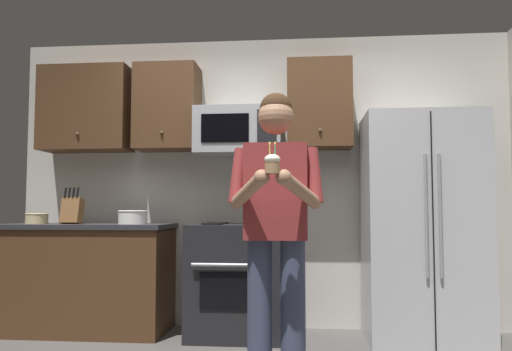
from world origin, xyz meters
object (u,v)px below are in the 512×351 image
Objects in this scene: refrigerator at (422,227)px; knife_block at (72,210)px; bowl_small_colored at (37,218)px; person at (276,217)px; microwave at (239,131)px; oven_range at (236,280)px; bowl_large_white at (133,217)px; cupcake at (272,163)px.

refrigerator is 5.63× the size of knife_block.
bowl_small_colored is 2.44m from person.
oven_range is at bearing -90.02° from microwave.
bowl_large_white is at bearing -174.48° from microwave.
person reaches higher than cupcake.
knife_block is at bearing -173.20° from bowl_large_white.
bowl_large_white is 1.76m from person.
knife_block is (-1.42, -0.03, 0.57)m from oven_range.
person is (1.81, -1.12, -0.04)m from knife_block.
refrigerator is at bearing -6.03° from microwave.
bowl_large_white is 1.44× the size of cupcake.
refrigerator is 2.92m from knife_block.
microwave is at bearing 107.24° from person.
oven_range is at bearing 178.50° from refrigerator.
oven_range is 1.74m from cupcake.
refrigerator is 7.20× the size of bowl_large_white.
refrigerator reaches higher than bowl_small_colored.
microwave is 1.58m from knife_block.
bowl_small_colored is (-1.75, 0.00, 0.51)m from oven_range.
refrigerator is (1.50, -0.16, -0.82)m from microwave.
cupcake is at bearing -90.00° from person.
bowl_small_colored reaches higher than oven_range.
oven_range is 1.53m from knife_block.
knife_block is 1.84× the size of cupcake.
knife_block reaches higher than bowl_large_white.
microwave reaches higher than bowl_small_colored.
bowl_small_colored is (-0.85, -0.03, -0.01)m from bowl_large_white.
refrigerator reaches higher than person.
bowl_small_colored is at bearing 174.22° from knife_block.
microwave is at bearing 103.85° from cupcake.
cupcake is (-0.00, -0.33, 0.30)m from person.
person is at bearing -71.10° from oven_range.
oven_range is 2.91× the size of knife_block.
person is at bearing -31.78° from knife_block.
person is 0.44m from cupcake.
microwave is at bearing 5.52° from bowl_large_white.
cupcake is at bearing -127.45° from refrigerator.
knife_block is 1.64× the size of bowl_small_colored.
person is at bearing 90.00° from cupcake.
microwave is 2.96× the size of bowl_large_white.
person is (-1.11, -1.11, 0.10)m from refrigerator.
cupcake reaches higher than bowl_large_white.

